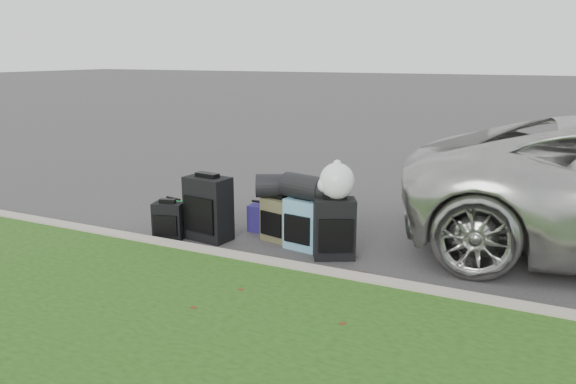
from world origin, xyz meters
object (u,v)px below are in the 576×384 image
at_px(suitcase_large_black_right, 334,229).
at_px(tote_navy, 262,218).
at_px(suitcase_teal, 303,224).
at_px(tote_green, 174,213).
at_px(suitcase_small_black, 168,221).
at_px(suitcase_olive, 278,219).
at_px(suitcase_large_black_left, 208,208).

bearing_deg(suitcase_large_black_right, tote_navy, 129.38).
relative_size(suitcase_teal, tote_navy, 1.73).
relative_size(tote_green, tote_navy, 0.91).
distance_m(suitcase_teal, tote_navy, 0.84).
bearing_deg(tote_navy, tote_green, -171.17).
bearing_deg(suitcase_teal, tote_green, -175.20).
xyz_separation_m(suitcase_teal, tote_green, (-1.92, 0.13, -0.14)).
xyz_separation_m(suitcase_teal, tote_navy, (-0.74, 0.38, -0.12)).
bearing_deg(suitcase_teal, suitcase_small_black, -157.78).
bearing_deg(suitcase_olive, suitcase_large_black_right, -4.19).
height_order(tote_green, tote_navy, tote_navy).
bearing_deg(suitcase_teal, tote_navy, 161.39).
bearing_deg(tote_green, suitcase_olive, 10.89).
distance_m(suitcase_large_black_right, tote_navy, 1.28).
height_order(suitcase_large_black_left, tote_navy, suitcase_large_black_left).
bearing_deg(tote_green, suitcase_teal, 6.73).
relative_size(suitcase_teal, suitcase_large_black_right, 0.88).
height_order(suitcase_small_black, suitcase_teal, suitcase_teal).
xyz_separation_m(suitcase_large_black_left, tote_navy, (0.42, 0.57, -0.21)).
height_order(suitcase_olive, suitcase_teal, suitcase_teal).
xyz_separation_m(suitcase_small_black, suitcase_large_black_left, (0.44, 0.20, 0.16)).
distance_m(suitcase_small_black, suitcase_olive, 1.32).
distance_m(suitcase_small_black, suitcase_large_black_right, 2.05).
relative_size(suitcase_small_black, tote_green, 1.44).
relative_size(suitcase_olive, tote_navy, 1.53).
distance_m(suitcase_small_black, suitcase_large_black_left, 0.51).
distance_m(suitcase_olive, suitcase_teal, 0.42).
xyz_separation_m(suitcase_olive, tote_navy, (-0.35, 0.24, -0.09)).
distance_m(suitcase_large_black_left, suitcase_teal, 1.18).
bearing_deg(suitcase_small_black, suitcase_large_black_right, -8.29).
relative_size(suitcase_small_black, suitcase_teal, 0.76).
xyz_separation_m(suitcase_large_black_right, tote_navy, (-1.16, 0.50, -0.16)).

